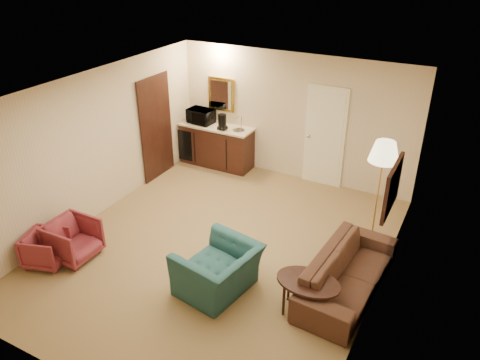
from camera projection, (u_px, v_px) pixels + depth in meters
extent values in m
plane|color=#8A6546|center=(220.00, 247.00, 7.66)|extent=(6.00, 6.00, 0.00)
cube|color=#C6B194|center=(293.00, 117.00, 9.42)|extent=(5.00, 0.02, 2.60)
cube|color=#C6B194|center=(94.00, 146.00, 8.11)|extent=(0.02, 6.00, 2.60)
cube|color=#C6B194|center=(385.00, 218.00, 6.02)|extent=(0.02, 6.00, 2.60)
cube|color=white|center=(216.00, 93.00, 6.47)|extent=(5.00, 6.00, 0.02)
cube|color=#F1E8C5|center=(325.00, 137.00, 9.23)|extent=(0.82, 0.06, 2.05)
cube|color=black|center=(156.00, 129.00, 9.54)|extent=(0.06, 0.98, 2.10)
cube|color=gold|center=(221.00, 94.00, 9.97)|extent=(0.62, 0.04, 0.72)
cube|color=black|center=(392.00, 187.00, 6.24)|extent=(0.06, 0.90, 0.70)
cube|color=#361611|center=(217.00, 145.00, 10.27)|extent=(1.64, 0.58, 0.92)
imported|color=black|center=(349.00, 267.00, 6.55)|extent=(0.77, 2.15, 0.82)
imported|color=#21534F|center=(218.00, 263.00, 6.53)|extent=(0.87, 1.17, 0.94)
imported|color=maroon|center=(73.00, 238.00, 7.28)|extent=(0.65, 0.69, 0.71)
imported|color=maroon|center=(46.00, 247.00, 7.17)|extent=(0.70, 0.72, 0.60)
cube|color=black|center=(307.00, 296.00, 6.26)|extent=(0.97, 0.74, 0.50)
cube|color=#B78E3D|center=(378.00, 193.00, 7.46)|extent=(0.56, 0.56, 1.79)
cylinder|color=black|center=(241.00, 165.00, 10.09)|extent=(0.28, 0.28, 0.30)
imported|color=black|center=(201.00, 115.00, 10.14)|extent=(0.58, 0.35, 0.38)
cylinder|color=black|center=(222.00, 122.00, 9.80)|extent=(0.22, 0.22, 0.33)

